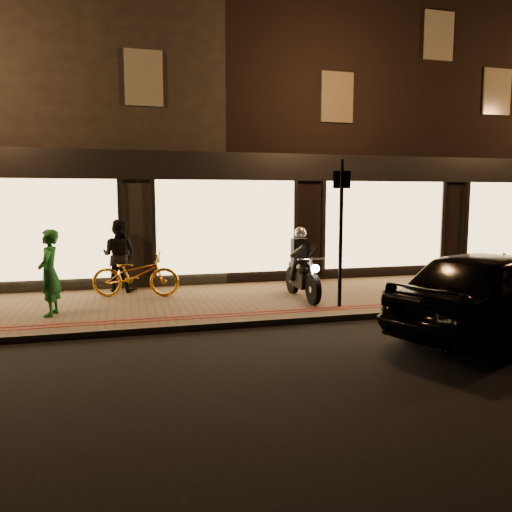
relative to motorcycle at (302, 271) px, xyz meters
The scene contains 12 objects.
ground 2.25m from the motorcycle, 125.81° to the right, with size 90.00×90.00×0.00m, color black.
sidewalk 1.44m from the motorcycle, 167.52° to the left, with size 50.00×4.00×0.12m, color brown.
kerb_stone 2.19m from the motorcycle, 126.62° to the right, with size 50.00×0.14×0.12m, color #59544C.
red_kerb_lines 1.82m from the motorcycle, 136.65° to the right, with size 50.00×0.26×0.01m.
building_row 8.17m from the motorcycle, 99.72° to the left, with size 48.00×10.11×8.50m.
motorcycle is the anchor object (origin of this frame).
sign_post 1.54m from the motorcycle, 65.47° to the right, with size 0.33×0.17×3.00m.
bicycle_gold 3.76m from the motorcycle, 162.61° to the left, with size 0.68×1.95×1.03m, color orange.
bicycle_dark 3.84m from the motorcycle, 18.28° to the right, with size 0.46×1.63×0.98m, color black.
person_green 5.22m from the motorcycle, behind, with size 0.60×0.40×1.65m, color #1F7632.
person_dark 4.38m from the motorcycle, 154.40° to the left, with size 0.84×0.65×1.73m, color black.
parked_car 4.03m from the motorcycle, 54.99° to the right, with size 1.81×4.49×1.53m, color black.
Camera 1 is at (-2.57, -8.64, 2.37)m, focal length 35.00 mm.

